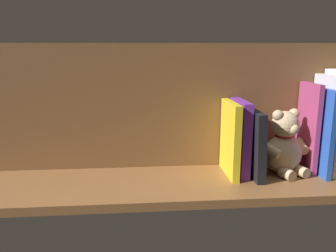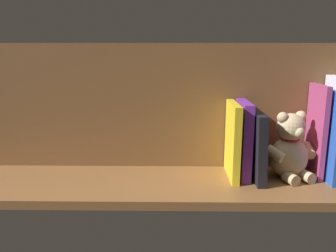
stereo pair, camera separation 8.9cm
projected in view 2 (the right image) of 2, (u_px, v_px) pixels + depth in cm
name	position (u px, v px, depth cm)	size (l,w,h in cm)	color
ground_plane	(168.00, 184.00, 92.13)	(115.12, 27.15, 2.20)	brown
shelf_back_panel	(169.00, 107.00, 98.96)	(115.12, 1.50, 35.36)	brown
book_0	(336.00, 128.00, 91.21)	(2.13, 14.19, 26.90)	silver
book_1	(327.00, 135.00, 91.18)	(1.47, 15.08, 23.66)	blue
book_2	(316.00, 131.00, 92.85)	(1.35, 11.46, 24.77)	#B23F72
teddy_bear	(290.00, 149.00, 92.12)	(13.75, 13.66, 17.95)	#D1B284
book_3	(256.00, 145.00, 91.63)	(2.29, 16.01, 18.07)	black
book_4	(243.00, 139.00, 92.72)	(2.46, 13.34, 20.37)	purple
book_5	(233.00, 140.00, 92.19)	(1.89, 14.57, 20.10)	yellow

